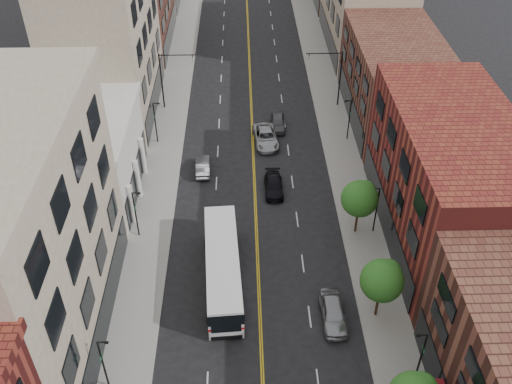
{
  "coord_description": "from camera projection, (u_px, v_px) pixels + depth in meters",
  "views": [
    {
      "loc": [
        -1.14,
        -15.75,
        36.2
      ],
      "look_at": [
        -0.05,
        24.01,
        5.0
      ],
      "focal_mm": 40.0,
      "sensor_mm": 36.0,
      "label": 1
    }
  ],
  "objects": [
    {
      "name": "car_lane_behind",
      "position": [
        203.0,
        166.0,
        61.06
      ],
      "size": [
        1.69,
        4.27,
        1.38
      ],
      "primitive_type": "imported",
      "rotation": [
        0.0,
        0.0,
        3.2
      ],
      "color": "#48474C",
      "rests_on": "ground"
    },
    {
      "name": "bldg_r_mid",
      "position": [
        449.0,
        180.0,
        50.29
      ],
      "size": [
        10.0,
        22.0,
        12.0
      ],
      "primitive_type": "cube",
      "color": "maroon",
      "rests_on": "ground"
    },
    {
      "name": "lamp_r_3",
      "position": [
        349.0,
        118.0,
        64.62
      ],
      "size": [
        0.81,
        0.55,
        5.05
      ],
      "color": "black",
      "rests_on": "sidewalk_right"
    },
    {
      "name": "lamp_l_3",
      "position": [
        155.0,
        120.0,
        64.15
      ],
      "size": [
        0.81,
        0.55,
        5.05
      ],
      "color": "black",
      "rests_on": "sidewalk_left"
    },
    {
      "name": "car_lane_a",
      "position": [
        274.0,
        186.0,
        58.4
      ],
      "size": [
        1.92,
        4.63,
        1.34
      ],
      "primitive_type": "imported",
      "rotation": [
        0.0,
        0.0,
        0.01
      ],
      "color": "black",
      "rests_on": "ground"
    },
    {
      "name": "lamp_l_1",
      "position": [
        103.0,
        362.0,
        38.98
      ],
      "size": [
        0.81,
        0.55,
        5.05
      ],
      "color": "black",
      "rests_on": "sidewalk_left"
    },
    {
      "name": "car_lane_b",
      "position": [
        266.0,
        137.0,
        65.42
      ],
      "size": [
        3.16,
        5.9,
        1.58
      ],
      "primitive_type": "imported",
      "rotation": [
        0.0,
        0.0,
        0.1
      ],
      "color": "#9B9FA2",
      "rests_on": "ground"
    },
    {
      "name": "bldg_l_far_a",
      "position": [
        106.0,
        41.0,
        66.59
      ],
      "size": [
        10.0,
        20.0,
        18.0
      ],
      "primitive_type": "cube",
      "color": "gray",
      "rests_on": "ground"
    },
    {
      "name": "city_bus",
      "position": [
        223.0,
        266.0,
        47.69
      ],
      "size": [
        3.6,
        12.71,
        3.23
      ],
      "rotation": [
        0.0,
        0.0,
        0.06
      ],
      "color": "silver",
      "rests_on": "ground"
    },
    {
      "name": "bldg_l_white",
      "position": [
        83.0,
        159.0,
        56.3
      ],
      "size": [
        10.0,
        14.0,
        8.0
      ],
      "primitive_type": "cube",
      "color": "silver",
      "rests_on": "ground"
    },
    {
      "name": "tree_r_2",
      "position": [
        383.0,
        279.0,
        43.47
      ],
      "size": [
        3.4,
        3.4,
        5.59
      ],
      "color": "black",
      "rests_on": "sidewalk_right"
    },
    {
      "name": "bldg_l_tanoffice",
      "position": [
        14.0,
        249.0,
        39.06
      ],
      "size": [
        10.0,
        22.0,
        18.0
      ],
      "primitive_type": "cube",
      "color": "gray",
      "rests_on": "ground"
    },
    {
      "name": "sidewalk_left",
      "position": [
        162.0,
        167.0,
        62.02
      ],
      "size": [
        4.0,
        110.0,
        0.15
      ],
      "primitive_type": "cube",
      "color": "gray",
      "rests_on": "ground"
    },
    {
      "name": "lamp_r_1",
      "position": [
        421.0,
        355.0,
        39.45
      ],
      "size": [
        0.81,
        0.55,
        5.05
      ],
      "color": "black",
      "rests_on": "sidewalk_right"
    },
    {
      "name": "signal_mast_right",
      "position": [
        335.0,
        72.0,
        69.86
      ],
      "size": [
        4.49,
        0.18,
        7.2
      ],
      "color": "black",
      "rests_on": "sidewalk_right"
    },
    {
      "name": "car_parked_far",
      "position": [
        333.0,
        313.0,
        45.1
      ],
      "size": [
        2.03,
        4.85,
        1.64
      ],
      "primitive_type": "imported",
      "rotation": [
        0.0,
        0.0,
        0.02
      ],
      "color": "#919398",
      "rests_on": "ground"
    },
    {
      "name": "signal_mast_left",
      "position": [
        167.0,
        74.0,
        69.42
      ],
      "size": [
        4.49,
        0.18,
        7.2
      ],
      "color": "black",
      "rests_on": "sidewalk_left"
    },
    {
      "name": "lamp_l_2",
      "position": [
        136.0,
        212.0,
        51.56
      ],
      "size": [
        0.81,
        0.55,
        5.05
      ],
      "color": "black",
      "rests_on": "sidewalk_left"
    },
    {
      "name": "sidewalk_right",
      "position": [
        345.0,
        164.0,
        62.45
      ],
      "size": [
        4.0,
        110.0,
        0.15
      ],
      "primitive_type": "cube",
      "color": "gray",
      "rests_on": "ground"
    },
    {
      "name": "bldg_r_far_b",
      "position": [
        365.0,
        1.0,
        82.71
      ],
      "size": [
        10.0,
        22.0,
        14.0
      ],
      "primitive_type": "cube",
      "color": "gray",
      "rests_on": "ground"
    },
    {
      "name": "bldg_r_far_a",
      "position": [
        395.0,
        80.0,
        67.43
      ],
      "size": [
        10.0,
        20.0,
        10.0
      ],
      "primitive_type": "cube",
      "color": "brown",
      "rests_on": "ground"
    },
    {
      "name": "tree_r_3",
      "position": [
        361.0,
        197.0,
        51.34
      ],
      "size": [
        3.4,
        3.4,
        5.59
      ],
      "color": "black",
      "rests_on": "sidewalk_right"
    },
    {
      "name": "lamp_r_2",
      "position": [
        376.0,
        208.0,
        52.03
      ],
      "size": [
        0.81,
        0.55,
        5.05
      ],
      "color": "black",
      "rests_on": "sidewalk_right"
    },
    {
      "name": "car_lane_c",
      "position": [
        278.0,
        122.0,
        68.07
      ],
      "size": [
        1.93,
        4.48,
        1.51
      ],
      "primitive_type": "imported",
      "rotation": [
        0.0,
        0.0,
        -0.03
      ],
      "color": "#454549",
      "rests_on": "ground"
    }
  ]
}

